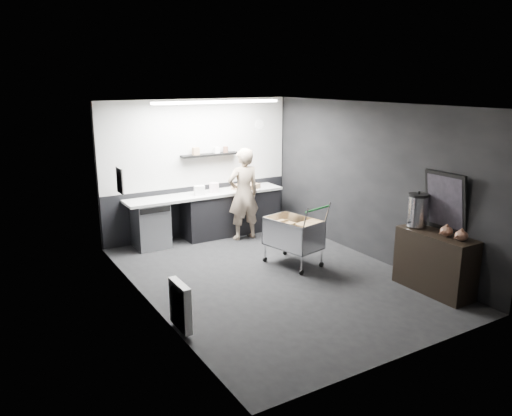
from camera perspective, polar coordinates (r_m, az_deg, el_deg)
floor at (r=8.04m, az=1.90°, el=-7.88°), size 5.50×5.50×0.00m
ceiling at (r=7.45m, az=2.08°, el=11.71°), size 5.50×5.50×0.00m
wall_back at (r=10.01m, az=-6.61°, el=4.56°), size 5.50×0.00×5.50m
wall_front at (r=5.61m, az=17.43°, el=-3.96°), size 5.50×0.00×5.50m
wall_left at (r=6.79m, az=-12.34°, el=-0.45°), size 0.00×5.50×5.50m
wall_right at (r=8.86m, az=12.94°, el=2.99°), size 0.00×5.50×5.50m
kitchen_wall_panel at (r=9.92m, az=-6.65°, el=7.39°), size 3.95×0.02×1.70m
dado_panel at (r=10.17m, az=-6.43°, el=-0.18°), size 3.95×0.02×1.00m
floating_shelf at (r=9.93m, az=-5.29°, el=6.10°), size 1.20×0.22×0.04m
wall_clock at (r=10.53m, az=0.38°, el=9.54°), size 0.20×0.03×0.20m
poster at (r=7.96m, az=-15.32°, el=3.04°), size 0.02×0.30×0.40m
poster_red_band at (r=7.95m, az=-15.32°, el=3.54°), size 0.02×0.22×0.10m
radiator at (r=6.35m, az=-8.65°, el=-10.96°), size 0.10×0.50×0.60m
ceiling_strip at (r=9.06m, az=-4.44°, el=11.98°), size 2.40×0.20×0.04m
prep_counter at (r=9.96m, az=-4.97°, el=-0.70°), size 3.20×0.61×0.90m
person at (r=9.67m, az=-1.43°, el=1.59°), size 0.67×0.46×1.80m
shopping_cart at (r=8.41m, az=4.26°, el=-3.13°), size 0.79×1.11×1.09m
sideboard at (r=7.82m, az=19.70°, el=-4.99°), size 0.51×1.19×1.78m
fire_extinguisher at (r=6.64m, az=-8.73°, el=-10.82°), size 0.15×0.15×0.50m
cardboard_box at (r=10.14m, az=-1.16°, el=2.47°), size 0.59×0.52×0.10m
pink_tub at (r=9.86m, az=-4.81°, el=2.34°), size 0.19×0.19×0.19m
white_container at (r=9.67m, az=-6.48°, el=2.03°), size 0.23×0.21×0.18m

